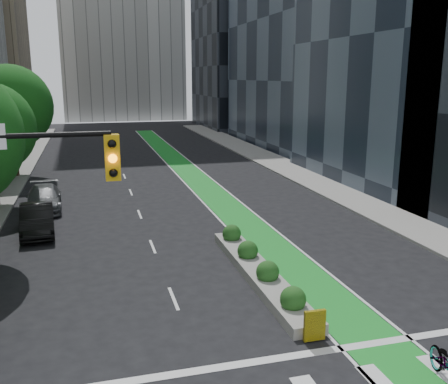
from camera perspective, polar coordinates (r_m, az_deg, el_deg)
ground at (r=14.61m, az=8.90°, el=-20.54°), size 160.00×160.00×0.00m
sidewalk_right at (r=40.62m, az=9.78°, el=1.59°), size 3.60×90.00×0.15m
bike_lane_paint at (r=42.59m, az=-3.92°, el=2.19°), size 2.20×70.00×0.01m
building_dark_end at (r=83.15m, az=2.49°, el=17.20°), size 14.00×18.00×28.00m
tree_far at (r=43.47m, az=-23.24°, el=8.95°), size 6.60×6.60×9.00m
median_planter at (r=20.64m, az=3.98°, el=-8.78°), size 1.20×10.26×1.10m
parked_car_left_mid at (r=27.79m, az=-20.56°, el=-2.95°), size 1.97×4.78×1.54m
parked_car_left_far at (r=32.60m, az=-19.88°, el=-0.68°), size 2.28×5.10×1.45m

